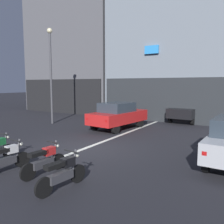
{
  "coord_description": "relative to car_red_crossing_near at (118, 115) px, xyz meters",
  "views": [
    {
      "loc": [
        6.19,
        -7.81,
        2.76
      ],
      "look_at": [
        0.19,
        2.0,
        1.4
      ],
      "focal_mm": 38.0,
      "sensor_mm": 36.0,
      "label": 1
    }
  ],
  "objects": [
    {
      "name": "building_mid_block",
      "position": [
        1.56,
        8.09,
        4.79
      ],
      "size": [
        10.29,
        8.26,
        11.37
      ],
      "color": "gray",
      "rests_on": "ground"
    },
    {
      "name": "car_red_crossing_near",
      "position": [
        0.0,
        0.0,
        0.0
      ],
      "size": [
        2.2,
        4.27,
        1.64
      ],
      "color": "black",
      "rests_on": "ground"
    },
    {
      "name": "motorcycle_red_row_centre",
      "position": [
        1.81,
        -7.6,
        -0.43
      ],
      "size": [
        0.55,
        1.67,
        0.98
      ],
      "color": "black",
      "rests_on": "ground"
    },
    {
      "name": "ground_plane",
      "position": [
        1.02,
        -4.68,
        -0.89
      ],
      "size": [
        120.0,
        120.0,
        0.0
      ],
      "primitive_type": "plane",
      "color": "#232328"
    },
    {
      "name": "lane_centre_line",
      "position": [
        1.02,
        1.32,
        -0.88
      ],
      "size": [
        0.2,
        18.0,
        0.01
      ],
      "primitive_type": "cube",
      "color": "silver",
      "rests_on": "ground"
    },
    {
      "name": "motorcycle_white_row_left_mid",
      "position": [
        0.62,
        -8.08,
        -0.43
      ],
      "size": [
        0.55,
        1.67,
        0.98
      ],
      "color": "black",
      "rests_on": "ground"
    },
    {
      "name": "street_lamp",
      "position": [
        -4.95,
        -0.65,
        3.09
      ],
      "size": [
        0.36,
        0.36,
        6.5
      ],
      "color": "#47474C",
      "rests_on": "ground"
    },
    {
      "name": "car_black_down_street",
      "position": [
        2.91,
        5.24,
        0.0
      ],
      "size": [
        1.95,
        4.18,
        1.64
      ],
      "color": "black",
      "rests_on": "ground"
    },
    {
      "name": "motorcycle_black_row_right_mid",
      "position": [
        2.99,
        -8.08,
        -0.43
      ],
      "size": [
        0.55,
        1.67,
        0.98
      ],
      "color": "black",
      "rests_on": "ground"
    },
    {
      "name": "building_corner_left",
      "position": [
        -8.9,
        8.09,
        9.62
      ],
      "size": [
        9.9,
        7.63,
        21.04
      ],
      "color": "#56565B",
      "rests_on": "ground"
    }
  ]
}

